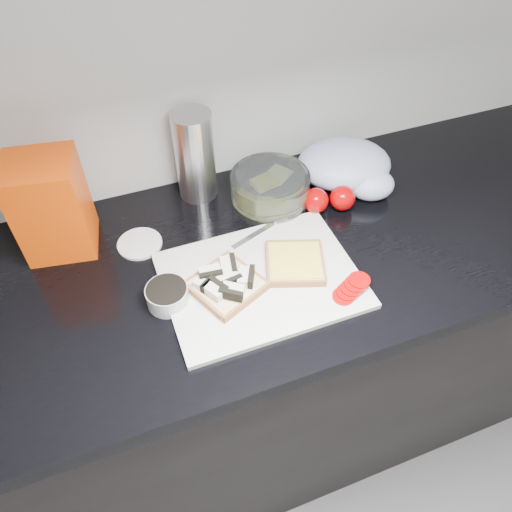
{
  "coord_description": "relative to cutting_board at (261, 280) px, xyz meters",
  "views": [
    {
      "loc": [
        -0.3,
        0.49,
        1.71
      ],
      "look_at": [
        -0.05,
        1.14,
        0.95
      ],
      "focal_mm": 35.0,
      "sensor_mm": 36.0,
      "label": 1
    }
  ],
  "objects": [
    {
      "name": "cutting_board",
      "position": [
        0.0,
        0.0,
        0.0
      ],
      "size": [
        0.4,
        0.3,
        0.01
      ],
      "primitive_type": "cube",
      "color": "silver",
      "rests_on": "countertop"
    },
    {
      "name": "whole_tomatoes",
      "position": [
        0.23,
        0.16,
        0.02
      ],
      "size": [
        0.12,
        0.08,
        0.06
      ],
      "rotation": [
        0.0,
        0.0,
        0.1
      ],
      "color": "#990304",
      "rests_on": "countertop"
    },
    {
      "name": "tub_lid",
      "position": [
        -0.22,
        0.2,
        -0.0
      ],
      "size": [
        0.12,
        0.12,
        0.01
      ],
      "primitive_type": "cylinder",
      "rotation": [
        0.0,
        0.0,
        -0.18
      ],
      "color": "silver",
      "rests_on": "countertop"
    },
    {
      "name": "bread_bag",
      "position": [
        -0.37,
        0.26,
        0.11
      ],
      "size": [
        0.16,
        0.15,
        0.22
      ],
      "primitive_type": "cube",
      "rotation": [
        0.0,
        0.0,
        -0.17
      ],
      "color": "#EA4203",
      "rests_on": "countertop"
    },
    {
      "name": "glass_bowl",
      "position": [
        0.11,
        0.23,
        0.03
      ],
      "size": [
        0.19,
        0.19,
        0.08
      ],
      "rotation": [
        0.0,
        0.0,
        0.23
      ],
      "color": "silver",
      "rests_on": "countertop"
    },
    {
      "name": "countertop",
      "position": [
        0.05,
        0.09,
        -0.03
      ],
      "size": [
        3.5,
        0.64,
        0.04
      ],
      "primitive_type": "cube",
      "color": "black",
      "rests_on": "base_cabinet"
    },
    {
      "name": "steel_canister",
      "position": [
        -0.04,
        0.33,
        0.1
      ],
      "size": [
        0.09,
        0.09,
        0.22
      ],
      "primitive_type": "cylinder",
      "color": "#B7B6BB",
      "rests_on": "countertop"
    },
    {
      "name": "bread_right",
      "position": [
        0.08,
        0.01,
        0.01
      ],
      "size": [
        0.16,
        0.16,
        0.02
      ],
      "rotation": [
        0.0,
        0.0,
        -0.34
      ],
      "color": "beige",
      "rests_on": "cutting_board"
    },
    {
      "name": "base_cabinet",
      "position": [
        0.05,
        0.09,
        -0.48
      ],
      "size": [
        3.5,
        0.6,
        0.86
      ],
      "primitive_type": "cube",
      "color": "black",
      "rests_on": "ground"
    },
    {
      "name": "bread_left",
      "position": [
        -0.08,
        0.0,
        0.02
      ],
      "size": [
        0.17,
        0.17,
        0.04
      ],
      "rotation": [
        0.0,
        0.0,
        0.42
      ],
      "color": "beige",
      "rests_on": "cutting_board"
    },
    {
      "name": "seed_tub",
      "position": [
        -0.19,
        0.02,
        0.02
      ],
      "size": [
        0.09,
        0.09,
        0.04
      ],
      "color": "#ABB1B1",
      "rests_on": "countertop"
    },
    {
      "name": "tomato_slices",
      "position": [
        0.16,
        -0.1,
        0.02
      ],
      "size": [
        0.1,
        0.07,
        0.02
      ],
      "rotation": [
        0.0,
        0.0,
        -0.09
      ],
      "color": "#990304",
      "rests_on": "cutting_board"
    },
    {
      "name": "grocery_bag",
      "position": [
        0.32,
        0.23,
        0.04
      ],
      "size": [
        0.28,
        0.26,
        0.1
      ],
      "rotation": [
        0.0,
        0.0,
        -0.29
      ],
      "color": "#A4B0C9",
      "rests_on": "countertop"
    },
    {
      "name": "knife",
      "position": [
        0.08,
        0.14,
        0.01
      ],
      "size": [
        0.17,
        0.07,
        0.01
      ],
      "rotation": [
        0.0,
        0.0,
        0.35
      ],
      "color": "silver",
      "rests_on": "cutting_board"
    }
  ]
}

